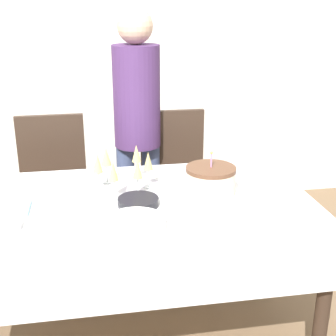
# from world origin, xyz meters

# --- Properties ---
(wall_back) EXTENTS (8.00, 0.05, 2.70)m
(wall_back) POSITION_xyz_m (0.00, 1.75, 1.35)
(wall_back) COLOR silver
(wall_back) RESTS_ON ground_plane
(dining_table) EXTENTS (1.67, 0.96, 0.76)m
(dining_table) POSITION_xyz_m (0.00, 0.00, 0.66)
(dining_table) COLOR white
(dining_table) RESTS_ON ground_plane
(dining_chair_far_left) EXTENTS (0.43, 0.43, 0.96)m
(dining_chair_far_left) POSITION_xyz_m (-0.37, 0.80, 0.53)
(dining_chair_far_left) COLOR #38281E
(dining_chair_far_left) RESTS_ON ground_plane
(dining_chair_far_right) EXTENTS (0.42, 0.42, 0.96)m
(dining_chair_far_right) POSITION_xyz_m (0.37, 0.80, 0.53)
(dining_chair_far_right) COLOR #38281E
(dining_chair_far_right) RESTS_ON ground_plane
(birthday_cake) EXTENTS (0.23, 0.23, 0.20)m
(birthday_cake) POSITION_xyz_m (0.39, 0.05, 0.83)
(birthday_cake) COLOR beige
(birthday_cake) RESTS_ON dining_table
(champagne_tray) EXTENTS (0.38, 0.38, 0.18)m
(champagne_tray) POSITION_xyz_m (0.01, 0.15, 0.84)
(champagne_tray) COLOR silver
(champagne_tray) RESTS_ON dining_table
(plate_stack_main) EXTENTS (0.24, 0.24, 0.04)m
(plate_stack_main) POSITION_xyz_m (0.02, -0.25, 0.78)
(plate_stack_main) COLOR white
(plate_stack_main) RESTS_ON dining_table
(plate_stack_dessert) EXTENTS (0.18, 0.18, 0.03)m
(plate_stack_dessert) POSITION_xyz_m (0.05, -0.03, 0.78)
(plate_stack_dessert) COLOR black
(plate_stack_dessert) RESTS_ON dining_table
(cake_knife) EXTENTS (0.30, 0.08, 0.00)m
(cake_knife) POSITION_xyz_m (0.41, -0.13, 0.76)
(cake_knife) COLOR silver
(cake_knife) RESTS_ON dining_table
(napkin_pile) EXTENTS (0.15, 0.15, 0.01)m
(napkin_pile) POSITION_xyz_m (-0.48, 0.01, 0.77)
(napkin_pile) COLOR #8CC6E0
(napkin_pile) RESTS_ON dining_table
(person_standing) EXTENTS (0.28, 0.28, 1.57)m
(person_standing) POSITION_xyz_m (0.15, 0.87, 0.94)
(person_standing) COLOR #3F4C72
(person_standing) RESTS_ON ground_plane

